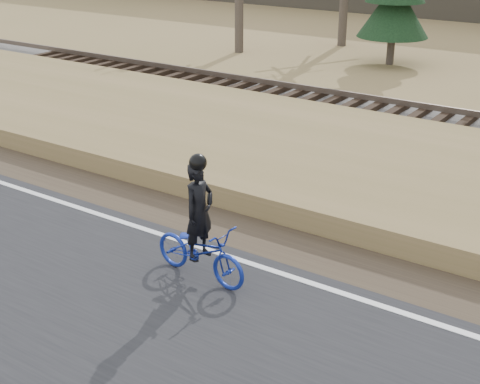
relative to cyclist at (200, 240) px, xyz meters
The scene contains 4 objects.
ground 3.24m from the cyclist, 10.43° to the left, with size 120.00×120.00×0.00m, color olive.
edge_line 3.26m from the cyclist, 13.95° to the left, with size 120.00×0.12×0.01m, color silver.
shoulder 3.64m from the cyclist, 29.68° to the left, with size 120.00×1.60×0.04m, color #473A2B.
cyclist is the anchor object (origin of this frame).
Camera 1 is at (2.39, -7.64, 5.21)m, focal length 50.00 mm.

